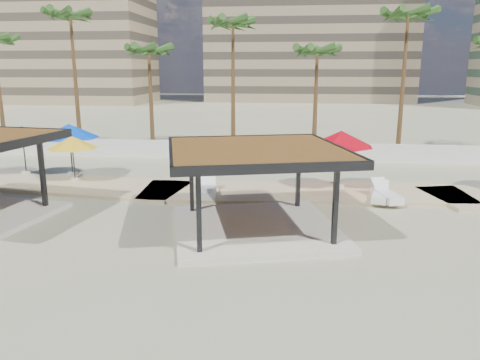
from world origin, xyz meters
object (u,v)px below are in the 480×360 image
Objects in this scene: pavilion_central at (256,181)px; lounger_c at (380,196)px; umbrella_c at (341,139)px; lounger_a at (207,190)px; umbrella_a at (22,133)px; lounger_b at (386,195)px.

lounger_c is at bearing 23.50° from pavilion_central.
lounger_a is at bearing -161.86° from umbrella_c.
umbrella_a is 20.15m from lounger_b.
pavilion_central is at bearing -28.96° from umbrella_a.
lounger_c is (19.47, -3.36, -2.19)m from umbrella_a.
pavilion_central reaches higher than lounger_b.
pavilion_central is 7.40m from lounger_b.
lounger_a is at bearing 75.03° from lounger_b.
pavilion_central reaches higher than lounger_c.
umbrella_c is at bearing -79.92° from lounger_a.
lounger_c is (-0.27, -0.00, -0.02)m from lounger_b.
pavilion_central reaches higher than umbrella_c.
lounger_b is at bearing -98.11° from lounger_a.
pavilion_central is at bearing -156.55° from lounger_a.
lounger_a is 8.17m from lounger_c.
pavilion_central is at bearing -120.02° from umbrella_c.
pavilion_central is 16.01m from umbrella_a.
umbrella_c is 1.80× the size of lounger_b.
umbrella_a is 17.81m from umbrella_c.
pavilion_central is 7.19m from lounger_c.
umbrella_a is at bearing 65.45° from lounger_b.
lounger_b is at bearing -9.63° from umbrella_a.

